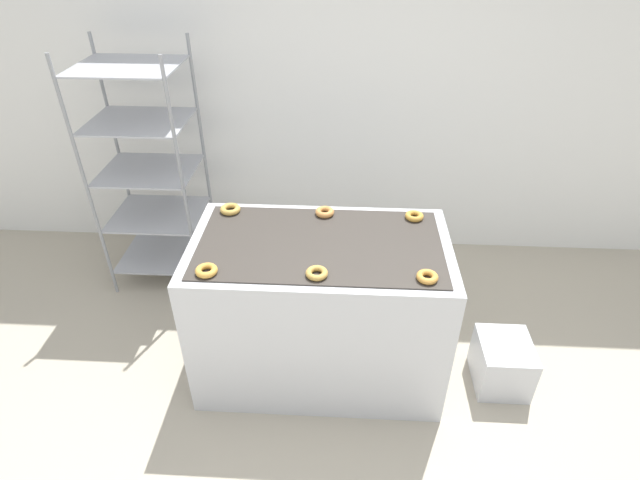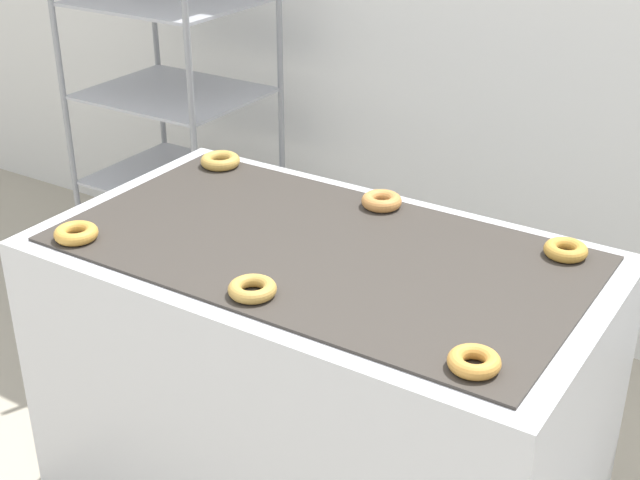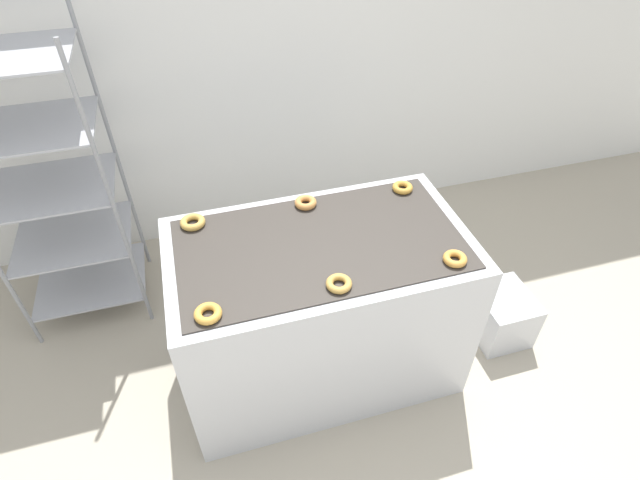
% 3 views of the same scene
% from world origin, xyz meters
% --- Properties ---
extents(fryer_machine, '(1.45, 0.83, 0.96)m').
position_xyz_m(fryer_machine, '(0.00, 0.66, 0.48)').
color(fryer_machine, silver).
rests_on(fryer_machine, ground_plane).
extents(baking_rack_cart, '(0.69, 0.58, 1.79)m').
position_xyz_m(baking_rack_cart, '(-1.28, 1.58, 0.91)').
color(baking_rack_cart, gray).
rests_on(baking_rack_cart, ground_plane).
extents(donut_near_left, '(0.11, 0.11, 0.03)m').
position_xyz_m(donut_near_left, '(-0.56, 0.36, 0.97)').
color(donut_near_left, gold).
rests_on(donut_near_left, fryer_machine).
extents(donut_near_center, '(0.11, 0.11, 0.03)m').
position_xyz_m(donut_near_center, '(0.00, 0.37, 0.97)').
color(donut_near_center, '#C19444').
rests_on(donut_near_center, fryer_machine).
extents(donut_near_right, '(0.11, 0.11, 0.03)m').
position_xyz_m(donut_near_right, '(0.55, 0.37, 0.97)').
color(donut_near_right, gold).
rests_on(donut_near_right, fryer_machine).
extents(donut_far_left, '(0.12, 0.12, 0.03)m').
position_xyz_m(donut_far_left, '(-0.56, 0.97, 0.97)').
color(donut_far_left, gold).
rests_on(donut_far_left, fryer_machine).
extents(donut_far_center, '(0.11, 0.11, 0.04)m').
position_xyz_m(donut_far_center, '(0.01, 0.97, 0.97)').
color(donut_far_center, '#CB8744').
rests_on(donut_far_center, fryer_machine).
extents(donut_far_right, '(0.11, 0.11, 0.03)m').
position_xyz_m(donut_far_right, '(0.54, 0.95, 0.97)').
color(donut_far_right, gold).
rests_on(donut_far_right, fryer_machine).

